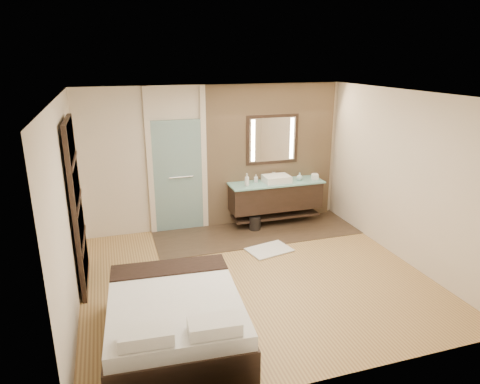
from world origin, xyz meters
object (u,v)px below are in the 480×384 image
object	(u,v)px
bed	(175,319)
waste_bin	(255,223)
mirror_unit	(272,139)
vanity	(276,196)

from	to	relation	value
bed	waste_bin	world-z (taller)	bed
mirror_unit	bed	size ratio (longest dim) A/B	0.53
vanity	mirror_unit	xyz separation A→B (m)	(0.00, 0.24, 1.07)
bed	waste_bin	xyz separation A→B (m)	(1.99, 2.89, -0.16)
vanity	waste_bin	distance (m)	0.69
vanity	mirror_unit	distance (m)	1.10
vanity	waste_bin	size ratio (longest dim) A/B	6.78
bed	waste_bin	bearing A→B (deg)	59.41
bed	mirror_unit	bearing A→B (deg)	57.14
vanity	waste_bin	bearing A→B (deg)	-159.00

